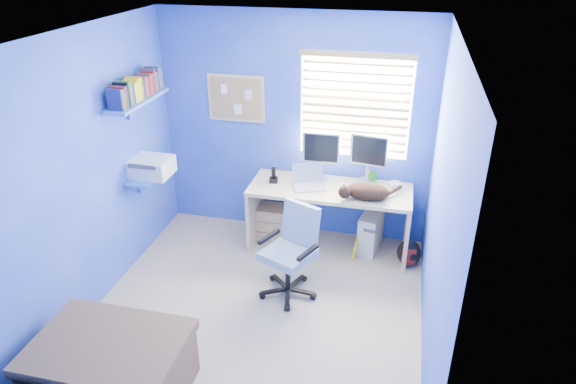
% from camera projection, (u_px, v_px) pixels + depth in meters
% --- Properties ---
extents(floor, '(3.00, 3.20, 0.00)m').
position_uv_depth(floor, '(257.00, 312.00, 4.79)').
color(floor, tan).
rests_on(floor, ground).
extents(ceiling, '(3.00, 3.20, 0.00)m').
position_uv_depth(ceiling, '(247.00, 36.00, 3.67)').
color(ceiling, white).
rests_on(ceiling, wall_back).
extents(wall_back, '(3.00, 0.01, 2.50)m').
position_uv_depth(wall_back, '(294.00, 128.00, 5.62)').
color(wall_back, blue).
rests_on(wall_back, ground).
extents(wall_front, '(3.00, 0.01, 2.50)m').
position_uv_depth(wall_front, '(169.00, 318.00, 2.83)').
color(wall_front, blue).
rests_on(wall_front, ground).
extents(wall_left, '(0.01, 3.20, 2.50)m').
position_uv_depth(wall_left, '(90.00, 175.00, 4.53)').
color(wall_left, blue).
rests_on(wall_left, ground).
extents(wall_right, '(0.01, 3.20, 2.50)m').
position_uv_depth(wall_right, '(440.00, 212.00, 3.92)').
color(wall_right, blue).
rests_on(wall_right, ground).
extents(desk, '(1.72, 0.65, 0.74)m').
position_uv_depth(desk, '(329.00, 218.00, 5.62)').
color(desk, tan).
rests_on(desk, floor).
extents(laptop, '(0.40, 0.36, 0.22)m').
position_uv_depth(laptop, '(309.00, 178.00, 5.41)').
color(laptop, silver).
rests_on(laptop, desk).
extents(monitor_left, '(0.40, 0.13, 0.54)m').
position_uv_depth(monitor_left, '(321.00, 156.00, 5.54)').
color(monitor_left, silver).
rests_on(monitor_left, desk).
extents(monitor_right, '(0.41, 0.18, 0.54)m').
position_uv_depth(monitor_right, '(368.00, 158.00, 5.48)').
color(monitor_right, silver).
rests_on(monitor_right, desk).
extents(phone, '(0.11, 0.13, 0.17)m').
position_uv_depth(phone, '(274.00, 174.00, 5.56)').
color(phone, black).
rests_on(phone, desk).
extents(mug, '(0.10, 0.09, 0.10)m').
position_uv_depth(mug, '(372.00, 178.00, 5.56)').
color(mug, '#1C7D20').
rests_on(mug, desk).
extents(cd_spindle, '(0.13, 0.13, 0.07)m').
position_uv_depth(cd_spindle, '(395.00, 186.00, 5.42)').
color(cd_spindle, silver).
rests_on(cd_spindle, desk).
extents(cat, '(0.52, 0.41, 0.16)m').
position_uv_depth(cat, '(367.00, 191.00, 5.20)').
color(cat, black).
rests_on(cat, desk).
extents(tower_pc, '(0.26, 0.47, 0.45)m').
position_uv_depth(tower_pc, '(371.00, 231.00, 5.66)').
color(tower_pc, beige).
rests_on(tower_pc, floor).
extents(drawer_boxes, '(0.35, 0.28, 0.41)m').
position_uv_depth(drawer_boxes, '(272.00, 222.00, 5.88)').
color(drawer_boxes, tan).
rests_on(drawer_boxes, floor).
extents(yellow_book, '(0.03, 0.17, 0.24)m').
position_uv_depth(yellow_book, '(355.00, 247.00, 5.56)').
color(yellow_book, yellow).
rests_on(yellow_book, floor).
extents(backpack, '(0.30, 0.26, 0.29)m').
position_uv_depth(backpack, '(409.00, 253.00, 5.41)').
color(backpack, black).
rests_on(backpack, floor).
extents(bed_corner, '(1.05, 0.75, 0.51)m').
position_uv_depth(bed_corner, '(112.00, 369.00, 3.82)').
color(bed_corner, brown).
rests_on(bed_corner, floor).
extents(office_chair, '(0.69, 0.69, 0.90)m').
position_uv_depth(office_chair, '(291.00, 262.00, 4.92)').
color(office_chair, black).
rests_on(office_chair, floor).
extents(window_blinds, '(1.15, 0.05, 1.10)m').
position_uv_depth(window_blinds, '(355.00, 107.00, 5.33)').
color(window_blinds, white).
rests_on(window_blinds, ground).
extents(corkboard, '(0.64, 0.02, 0.52)m').
position_uv_depth(corkboard, '(236.00, 98.00, 5.60)').
color(corkboard, tan).
rests_on(corkboard, ground).
extents(wall_shelves, '(0.42, 0.90, 1.05)m').
position_uv_depth(wall_shelves, '(143.00, 128.00, 5.07)').
color(wall_shelves, '#3D6DC3').
rests_on(wall_shelves, ground).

